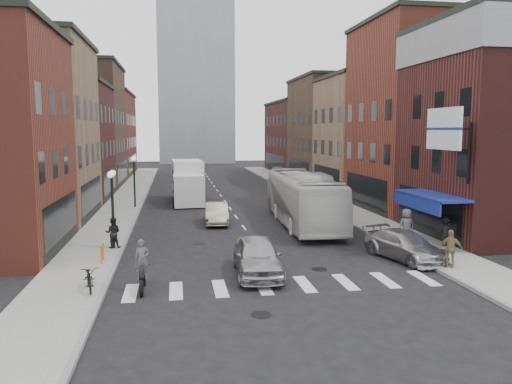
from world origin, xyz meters
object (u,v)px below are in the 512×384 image
Objects in this scene: sedan_left_far at (217,213)px; ped_right_a at (445,231)px; transit_bus at (303,199)px; streetlamp_near at (112,194)px; box_truck at (188,182)px; bike_rack at (102,253)px; curb_car at (405,246)px; billboard_sign at (445,130)px; ped_right_c at (406,226)px; ped_right_b at (451,249)px; motorcycle_rider at (142,267)px; sedan_left_near at (257,256)px; streetlamp_far at (134,172)px; ped_left_solo at (113,233)px; parked_bicycle at (90,277)px.

ped_right_a reaches higher than sedan_left_far.
transit_bus is 8.05× the size of ped_right_a.
streetlamp_near is 0.50× the size of box_truck.
curb_car is (14.10, -1.30, 0.13)m from bike_rack.
billboard_sign reaches higher than curb_car.
curb_car is at bearing 57.88° from ped_right_c.
sedan_left_far is 15.75m from ped_right_b.
motorcycle_rider is 0.43× the size of curb_car.
ped_right_b is at bearing -1.72° from sedan_left_near.
sedan_left_near is 7.50m from curb_car.
bike_rack is at bearing 159.36° from curb_car.
ped_right_c is (0.21, 4.68, 0.10)m from ped_right_b.
billboard_sign reaches higher than streetlamp_far.
ped_left_solo reaches higher than sedan_left_far.
sedan_left_far is 14.28m from ped_right_a.
motorcycle_rider reaches higher than ped_right_c.
transit_bus is at bearing -37.46° from streetlamp_far.
billboard_sign is at bearing -0.74° from parked_bicycle.
ped_right_b is at bearing -69.59° from transit_bus.
ped_left_solo is 0.94× the size of ped_right_b.
streetlamp_far reaches higher than transit_bus.
sedan_left_near is 6.79m from parked_bicycle.
ped_left_solo reaches higher than curb_car.
sedan_left_far is 12.42m from ped_right_c.
streetlamp_far is at bearing 131.32° from sedan_left_far.
motorcycle_rider is 1.10× the size of parked_bicycle.
ped_left_solo reaches higher than sedan_left_near.
streetlamp_near reaches higher than motorcycle_rider.
curb_car is (-2.09, -0.50, -5.46)m from billboard_sign.
parked_bicycle is 17.70m from ped_right_a.
transit_bus reaches higher than ped_right_b.
ped_right_c is (13.35, 5.37, 0.14)m from motorcycle_rider.
motorcycle_rider is (1.85, -20.84, -1.97)m from streetlamp_far.
streetlamp_near is 16.31m from ped_right_b.
transit_bus is at bearing -10.60° from sedan_left_far.
box_truck is (4.40, 19.65, 1.19)m from bike_rack.
curb_car is at bearing -67.53° from box_truck.
streetlamp_far is 20.59m from sedan_left_near.
motorcycle_rider is at bearing 28.50° from ped_right_b.
ped_right_a is at bearing -91.61° from ped_right_b.
curb_car is (13.90, -4.00, -2.24)m from streetlamp_near.
bike_rack is at bearing 177.17° from billboard_sign.
transit_bus is 9.48m from ped_right_a.
ped_right_b reaches higher than sedan_left_near.
sedan_left_far is at bearing 111.82° from curb_car.
ped_left_solo is at bearing -106.43° from box_truck.
motorcycle_rider is 12.39m from curb_car.
ped_right_c is (15.20, -15.46, -1.83)m from streetlamp_far.
ped_right_a is (1.01, 1.29, -5.22)m from billboard_sign.
sedan_left_far is at bearing 96.71° from sedan_left_near.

